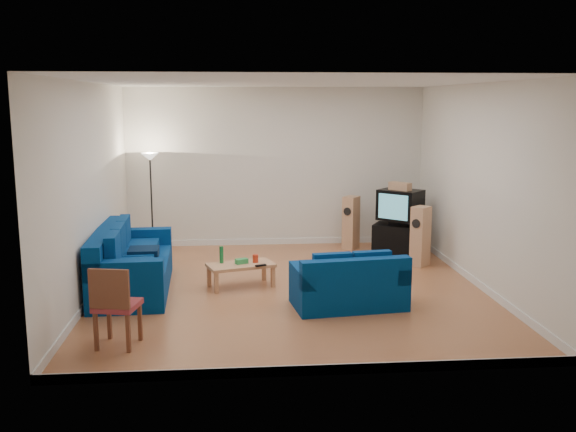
{
  "coord_description": "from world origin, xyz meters",
  "views": [
    {
      "loc": [
        -0.86,
        -9.7,
        2.92
      ],
      "look_at": [
        0.0,
        0.4,
        1.1
      ],
      "focal_mm": 40.0,
      "sensor_mm": 36.0,
      "label": 1
    }
  ],
  "objects": [
    {
      "name": "television",
      "position": [
        2.31,
        2.18,
        0.96
      ],
      "size": [
        0.94,
        0.93,
        0.59
      ],
      "rotation": [
        0.0,
        0.0,
        -0.75
      ],
      "color": "black",
      "rests_on": "av_receiver"
    },
    {
      "name": "floor_lamp",
      "position": [
        -2.45,
        2.7,
        1.61
      ],
      "size": [
        0.33,
        0.33,
        1.95
      ],
      "color": "black",
      "rests_on": "ground"
    },
    {
      "name": "remote",
      "position": [
        -0.46,
        0.04,
        0.39
      ],
      "size": [
        0.19,
        0.12,
        0.02
      ],
      "primitive_type": "cube",
      "rotation": [
        0.0,
        0.0,
        0.42
      ],
      "color": "black",
      "rests_on": "coffee_table"
    },
    {
      "name": "sofa_loveseat",
      "position": [
        0.76,
        -0.98,
        0.3
      ],
      "size": [
        1.66,
        1.06,
        0.78
      ],
      "rotation": [
        0.0,
        0.0,
        0.12
      ],
      "color": "navy",
      "rests_on": "ground"
    },
    {
      "name": "coffee_table",
      "position": [
        -0.77,
        0.21,
        0.32
      ],
      "size": [
        1.14,
        0.8,
        0.38
      ],
      "rotation": [
        0.0,
        0.0,
        0.3
      ],
      "color": "tan",
      "rests_on": "ground"
    },
    {
      "name": "speaker_left",
      "position": [
        1.46,
        2.7,
        0.53
      ],
      "size": [
        0.39,
        0.4,
        1.06
      ],
      "rotation": [
        0.0,
        0.0,
        -0.66
      ],
      "color": "tan",
      "rests_on": "ground"
    },
    {
      "name": "speaker_right",
      "position": [
        2.45,
        1.26,
        0.54
      ],
      "size": [
        0.4,
        0.4,
        1.08
      ],
      "rotation": [
        0.0,
        0.0,
        -0.81
      ],
      "color": "tan",
      "rests_on": "ground"
    },
    {
      "name": "tv_stand",
      "position": [
        2.3,
        2.18,
        0.29
      ],
      "size": [
        1.08,
        0.91,
        0.58
      ],
      "primitive_type": "cube",
      "rotation": [
        0.0,
        0.0,
        -0.49
      ],
      "color": "black",
      "rests_on": "ground"
    },
    {
      "name": "centre_speaker",
      "position": [
        2.28,
        2.14,
        1.33
      ],
      "size": [
        0.41,
        0.43,
        0.15
      ],
      "primitive_type": "cube",
      "rotation": [
        0.0,
        0.0,
        -0.85
      ],
      "color": "tan",
      "rests_on": "television"
    },
    {
      "name": "sofa_three_seat",
      "position": [
        -2.52,
        0.17,
        0.36
      ],
      "size": [
        1.2,
        2.56,
        0.97
      ],
      "rotation": [
        0.0,
        0.0,
        -1.52
      ],
      "color": "navy",
      "rests_on": "ground"
    },
    {
      "name": "av_receiver",
      "position": [
        2.31,
        2.19,
        0.62
      ],
      "size": [
        0.47,
        0.42,
        0.09
      ],
      "primitive_type": "cube",
      "rotation": [
        0.0,
        0.0,
        -0.33
      ],
      "color": "black",
      "rests_on": "tv_stand"
    },
    {
      "name": "bottle",
      "position": [
        -1.07,
        0.28,
        0.51
      ],
      "size": [
        0.07,
        0.07,
        0.27
      ],
      "primitive_type": "cylinder",
      "rotation": [
        0.0,
        0.0,
        0.03
      ],
      "color": "#197233",
      "rests_on": "coffee_table"
    },
    {
      "name": "dining_chair",
      "position": [
        -2.29,
        -2.26,
        0.56
      ],
      "size": [
        0.57,
        0.57,
        1.01
      ],
      "rotation": [
        0.0,
        0.0,
        -0.21
      ],
      "color": "brown",
      "rests_on": "ground"
    },
    {
      "name": "red_canister",
      "position": [
        -0.53,
        0.27,
        0.44
      ],
      "size": [
        0.11,
        0.11,
        0.13
      ],
      "primitive_type": "cylinder",
      "rotation": [
        0.0,
        0.0,
        0.28
      ],
      "color": "red",
      "rests_on": "coffee_table"
    },
    {
      "name": "room",
      "position": [
        0.0,
        0.0,
        1.54
      ],
      "size": [
        6.01,
        6.51,
        3.21
      ],
      "color": "#95502E",
      "rests_on": "ground"
    },
    {
      "name": "tissue_box",
      "position": [
        -0.76,
        0.21,
        0.42
      ],
      "size": [
        0.22,
        0.18,
        0.08
      ],
      "primitive_type": "cube",
      "rotation": [
        0.0,
        0.0,
        0.43
      ],
      "color": "green",
      "rests_on": "coffee_table"
    }
  ]
}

